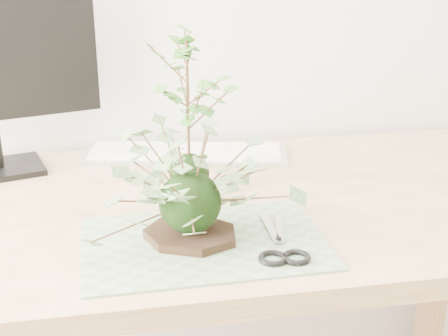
{
  "coord_description": "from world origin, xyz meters",
  "views": [
    {
      "loc": [
        -0.19,
        0.14,
        1.23
      ],
      "look_at": [
        0.0,
        1.14,
        0.84
      ],
      "focal_mm": 50.0,
      "sensor_mm": 36.0,
      "label": 1
    }
  ],
  "objects_px": {
    "maple_kokedama": "(187,76)",
    "keyboard": "(186,153)",
    "desk": "(181,243)",
    "ivy_kokedama": "(190,175)"
  },
  "relations": [
    {
      "from": "desk",
      "to": "keyboard",
      "type": "distance_m",
      "value": 0.28
    },
    {
      "from": "maple_kokedama",
      "to": "keyboard",
      "type": "height_order",
      "value": "maple_kokedama"
    },
    {
      "from": "ivy_kokedama",
      "to": "keyboard",
      "type": "relative_size",
      "value": 0.74
    },
    {
      "from": "ivy_kokedama",
      "to": "maple_kokedama",
      "type": "xyz_separation_m",
      "value": [
        0.03,
        0.21,
        0.12
      ]
    },
    {
      "from": "desk",
      "to": "maple_kokedama",
      "type": "height_order",
      "value": "maple_kokedama"
    },
    {
      "from": "ivy_kokedama",
      "to": "keyboard",
      "type": "bearing_deg",
      "value": 84.05
    },
    {
      "from": "desk",
      "to": "ivy_kokedama",
      "type": "height_order",
      "value": "ivy_kokedama"
    },
    {
      "from": "keyboard",
      "to": "ivy_kokedama",
      "type": "bearing_deg",
      "value": -83.75
    },
    {
      "from": "maple_kokedama",
      "to": "keyboard",
      "type": "relative_size",
      "value": 0.69
    },
    {
      "from": "desk",
      "to": "maple_kokedama",
      "type": "bearing_deg",
      "value": 62.46
    }
  ]
}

